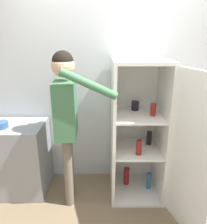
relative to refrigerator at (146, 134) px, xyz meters
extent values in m
cube|color=silver|center=(-0.35, 0.46, 0.45)|extent=(7.00, 0.06, 2.55)
cube|color=white|center=(-0.09, 0.08, -0.80)|extent=(0.61, 0.65, 0.04)
cube|color=white|center=(-0.09, 0.08, 0.82)|extent=(0.61, 0.65, 0.04)
cube|color=white|center=(-0.09, 0.39, 0.01)|extent=(0.61, 0.03, 1.59)
cube|color=white|center=(-0.38, 0.08, 0.01)|extent=(0.04, 0.65, 1.59)
cube|color=white|center=(0.19, 0.08, 0.01)|extent=(0.03, 0.65, 1.59)
cube|color=white|center=(-0.09, 0.08, -0.23)|extent=(0.54, 0.58, 0.02)
cube|color=white|center=(-0.09, 0.08, 0.21)|extent=(0.54, 0.58, 0.02)
cube|color=white|center=(0.32, -0.53, 0.01)|extent=(0.22, 0.60, 1.59)
cylinder|color=maroon|center=(-0.19, 0.16, -0.67)|extent=(0.07, 0.07, 0.23)
cylinder|color=maroon|center=(0.07, 0.03, 0.29)|extent=(0.06, 0.06, 0.14)
cylinder|color=teal|center=(0.09, 0.07, -0.68)|extent=(0.06, 0.06, 0.22)
cylinder|color=black|center=(0.08, 0.17, -0.13)|extent=(0.06, 0.06, 0.17)
cylinder|color=black|center=(-0.11, 0.24, 0.27)|extent=(0.09, 0.09, 0.11)
cylinder|color=maroon|center=(-0.09, -0.08, -0.13)|extent=(0.07, 0.07, 0.18)
cylinder|color=#726656|center=(-0.90, -0.01, -0.40)|extent=(0.10, 0.10, 0.85)
cylinder|color=#726656|center=(-0.89, -0.17, -0.40)|extent=(0.10, 0.10, 0.85)
cube|color=#3F724C|center=(-0.90, -0.09, 0.33)|extent=(0.24, 0.40, 0.60)
sphere|color=#DBAD89|center=(-0.90, -0.09, 0.79)|extent=(0.23, 0.23, 0.23)
sphere|color=black|center=(-0.90, -0.09, 0.83)|extent=(0.22, 0.22, 0.22)
cylinder|color=#3F724C|center=(-0.91, 0.13, 0.30)|extent=(0.08, 0.08, 0.57)
cylinder|color=#3F724C|center=(-0.63, -0.29, 0.64)|extent=(0.55, 0.11, 0.31)
cube|color=gray|center=(-1.60, 0.12, -0.38)|extent=(0.77, 0.58, 0.89)
cylinder|color=#335B8E|center=(-1.67, 0.03, 0.11)|extent=(0.15, 0.15, 0.07)
camera|label=1|loc=(-0.49, -2.29, 1.04)|focal=35.00mm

